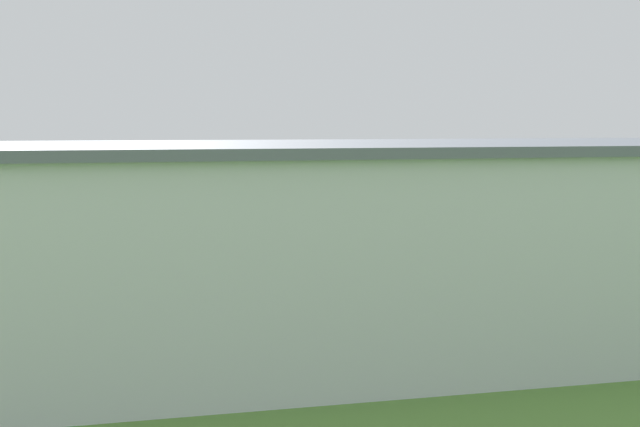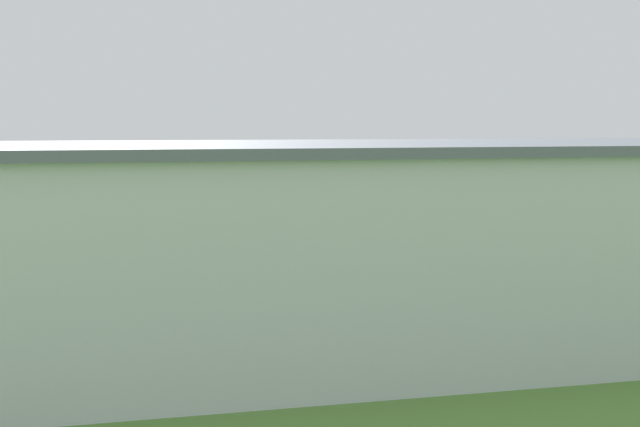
% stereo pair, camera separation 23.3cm
% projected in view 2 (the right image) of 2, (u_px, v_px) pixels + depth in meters
% --- Properties ---
extents(ground_plane, '(400.00, 400.00, 0.00)m').
position_uv_depth(ground_plane, '(292.00, 247.00, 68.24)').
color(ground_plane, '#568438').
extents(hangar, '(37.26, 16.09, 7.74)m').
position_uv_depth(hangar, '(320.00, 249.00, 36.66)').
color(hangar, silver).
rests_on(hangar, ground_plane).
extents(biplane, '(6.99, 9.19, 3.57)m').
position_uv_depth(biplane, '(341.00, 182.00, 68.30)').
color(biplane, silver).
extents(person_watching_takeoff, '(0.45, 0.45, 1.55)m').
position_uv_depth(person_watching_takeoff, '(19.00, 274.00, 51.15)').
color(person_watching_takeoff, navy).
rests_on(person_watching_takeoff, ground_plane).
extents(person_crossing_taxiway, '(0.41, 0.41, 1.62)m').
position_uv_depth(person_crossing_taxiway, '(532.00, 268.00, 52.87)').
color(person_crossing_taxiway, '#3F3F47').
rests_on(person_crossing_taxiway, ground_plane).
extents(person_beside_truck, '(0.40, 0.40, 1.53)m').
position_uv_depth(person_beside_truck, '(570.00, 268.00, 53.07)').
color(person_beside_truck, '#3F3F47').
rests_on(person_beside_truck, ground_plane).
extents(person_walking_on_apron, '(0.45, 0.45, 1.64)m').
position_uv_depth(person_walking_on_apron, '(547.00, 265.00, 53.85)').
color(person_walking_on_apron, beige).
rests_on(person_walking_on_apron, ground_plane).
extents(person_near_hangar_door, '(0.54, 0.54, 1.75)m').
position_uv_depth(person_near_hangar_door, '(577.00, 255.00, 57.34)').
color(person_near_hangar_door, '#33723F').
rests_on(person_near_hangar_door, ground_plane).
extents(windsock, '(1.40, 1.39, 5.72)m').
position_uv_depth(windsock, '(468.00, 162.00, 87.33)').
color(windsock, silver).
rests_on(windsock, ground_plane).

